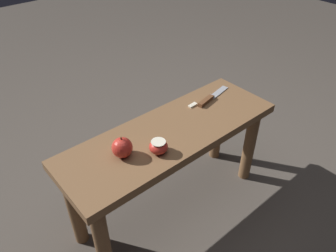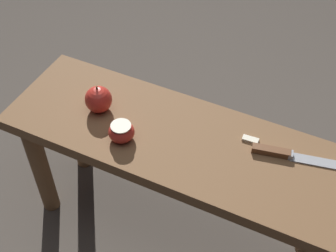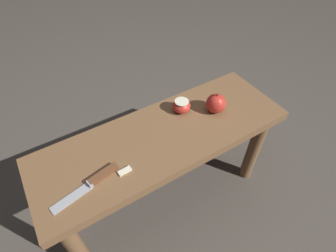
% 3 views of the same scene
% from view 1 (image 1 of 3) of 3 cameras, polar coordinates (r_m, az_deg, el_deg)
% --- Properties ---
extents(ground_plane, '(8.00, 8.00, 0.00)m').
position_cam_1_polar(ground_plane, '(1.78, 0.48, -13.38)').
color(ground_plane, '#4C443D').
extents(wooden_bench, '(1.04, 0.35, 0.49)m').
position_cam_1_polar(wooden_bench, '(1.50, 0.55, -3.73)').
color(wooden_bench, brown).
rests_on(wooden_bench, ground_plane).
extents(knife, '(0.25, 0.08, 0.02)m').
position_cam_1_polar(knife, '(1.65, 7.23, 4.78)').
color(knife, '#9EA0A5').
rests_on(knife, wooden_bench).
extents(apple_whole, '(0.08, 0.08, 0.09)m').
position_cam_1_polar(apple_whole, '(1.30, -8.08, -3.65)').
color(apple_whole, red).
rests_on(apple_whole, wooden_bench).
extents(apple_cut, '(0.08, 0.08, 0.05)m').
position_cam_1_polar(apple_cut, '(1.31, -1.66, -3.61)').
color(apple_cut, red).
rests_on(apple_cut, wooden_bench).
extents(apple_slice_near_knife, '(0.05, 0.02, 0.01)m').
position_cam_1_polar(apple_slice_near_knife, '(1.60, 4.33, 3.66)').
color(apple_slice_near_knife, silver).
rests_on(apple_slice_near_knife, wooden_bench).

